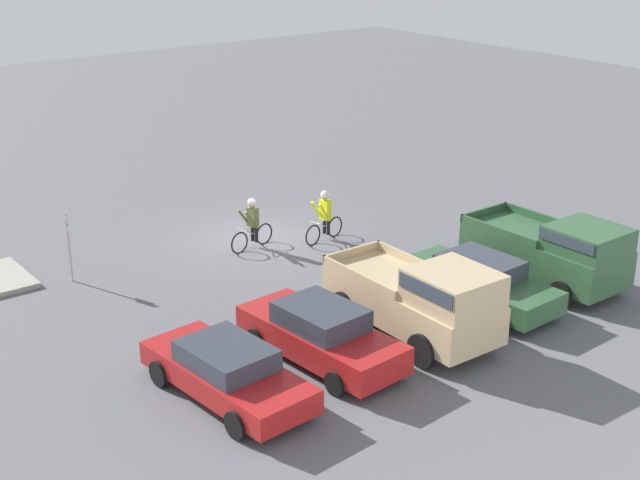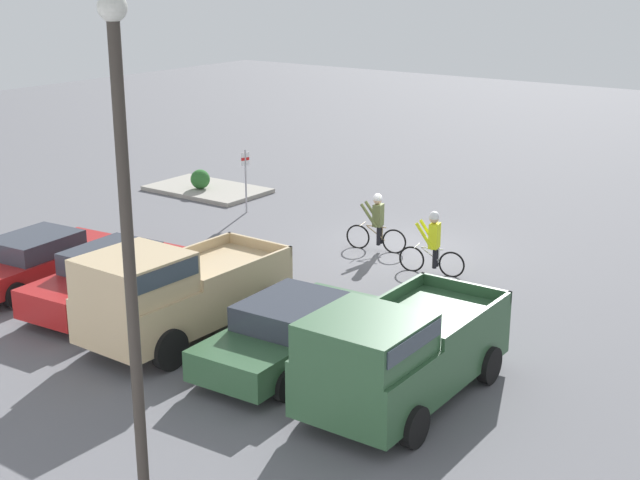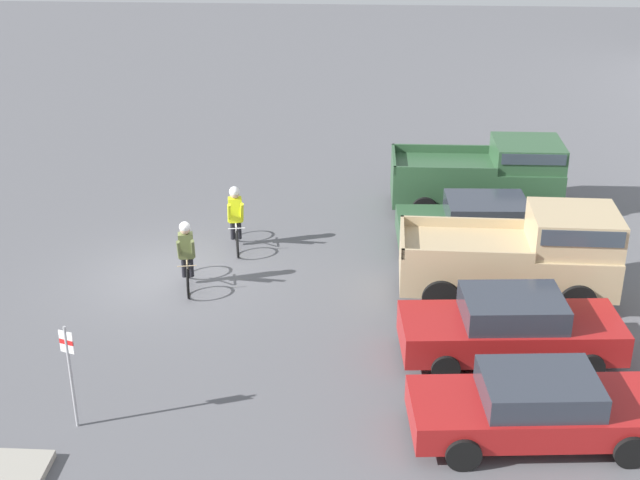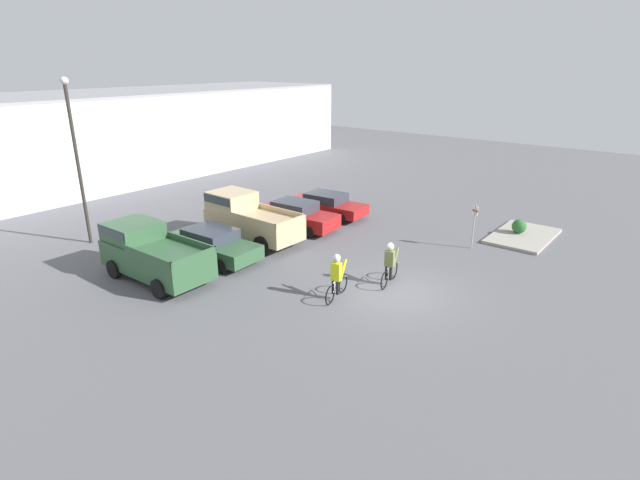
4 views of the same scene
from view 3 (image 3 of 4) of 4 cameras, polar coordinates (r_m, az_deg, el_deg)
The scene contains 9 objects.
ground_plane at distance 23.14m, azimuth -9.62°, elevation -2.28°, with size 80.00×80.00×0.00m, color #56565B.
pickup_truck_0 at distance 26.94m, azimuth 10.65°, elevation 4.15°, with size 2.36×4.96×2.13m.
sedan_0 at distance 24.46m, azimuth 10.52°, elevation 1.02°, with size 2.17×4.80×1.42m.
pickup_truck_1 at distance 21.83m, azimuth 12.99°, elevation -0.84°, with size 2.31×5.10×2.28m.
sedan_1 at distance 19.48m, azimuth 12.10°, elevation -5.51°, with size 2.20×4.79×1.49m.
sedan_2 at distance 17.19m, azimuth 13.72°, elevation -10.34°, with size 2.25×4.81×1.34m.
cyclist_0 at distance 22.19m, azimuth -8.54°, elevation -0.85°, with size 1.87×0.54×1.76m.
cyclist_1 at distance 24.13m, azimuth -5.43°, elevation 1.54°, with size 1.84×0.54×1.79m.
fire_lane_sign at distance 17.29m, azimuth -15.72°, elevation -7.82°, with size 0.12×0.29×2.18m.
Camera 3 is at (20.09, 5.01, 10.32)m, focal length 50.00 mm.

